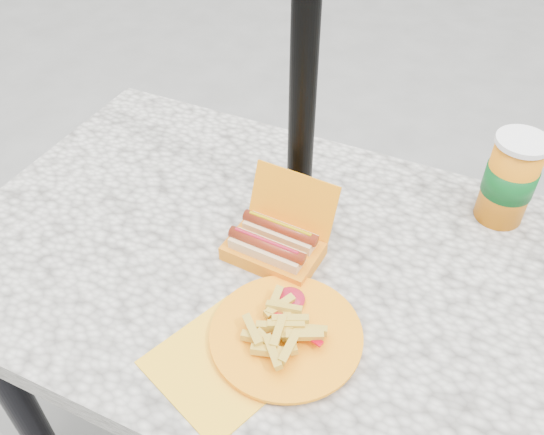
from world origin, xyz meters
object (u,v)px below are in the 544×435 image
at_px(hotdog_box, 275,243).
at_px(fries_plate, 281,335).
at_px(soda_cup, 510,179).
at_px(umbrella_pole, 305,46).

xyz_separation_m(hotdog_box, fries_plate, (0.09, -0.17, -0.02)).
xyz_separation_m(hotdog_box, soda_cup, (0.36, 0.29, 0.06)).
height_order(umbrella_pole, fries_plate, umbrella_pole).
xyz_separation_m(umbrella_pole, hotdog_box, (0.02, -0.15, -0.32)).
bearing_deg(fries_plate, soda_cup, 59.42).
bearing_deg(hotdog_box, fries_plate, -58.65).
distance_m(fries_plate, soda_cup, 0.55).
bearing_deg(fries_plate, hotdog_box, 117.48).
bearing_deg(umbrella_pole, soda_cup, 19.63).
xyz_separation_m(fries_plate, soda_cup, (0.27, 0.46, 0.08)).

